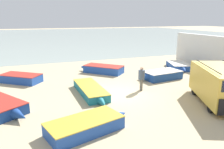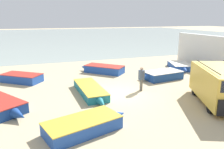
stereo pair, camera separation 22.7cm
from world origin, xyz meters
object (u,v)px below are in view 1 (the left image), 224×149
(fisherman_0, at_px, (141,76))
(fisherman_1, at_px, (209,72))
(fishing_rowboat_0, at_px, (102,69))
(fishing_rowboat_5, at_px, (161,75))
(fishing_rowboat_1, at_px, (91,91))
(fishing_rowboat_2, at_px, (178,66))
(fishing_rowboat_3, at_px, (20,78))
(fishing_rowboat_6, at_px, (87,125))
(parked_van, at_px, (220,84))

(fisherman_0, bearing_deg, fisherman_1, 5.24)
(fishing_rowboat_0, distance_m, fishing_rowboat_5, 5.49)
(fishing_rowboat_1, bearing_deg, fishing_rowboat_5, 102.80)
(fishing_rowboat_1, relative_size, fishing_rowboat_2, 1.33)
(fishing_rowboat_2, bearing_deg, fishing_rowboat_3, -72.10)
(fishing_rowboat_2, height_order, fishing_rowboat_5, fishing_rowboat_5)
(fishing_rowboat_5, distance_m, fishing_rowboat_6, 10.20)
(fisherman_0, bearing_deg, fishing_rowboat_1, -176.01)
(fishing_rowboat_2, bearing_deg, fisherman_0, -35.10)
(fishing_rowboat_5, xyz_separation_m, fisherman_1, (2.48, -2.67, 0.69))
(parked_van, relative_size, fisherman_0, 3.05)
(fishing_rowboat_6, bearing_deg, fishing_rowboat_2, 21.32)
(fishing_rowboat_3, distance_m, fisherman_1, 14.77)
(parked_van, bearing_deg, fishing_rowboat_3, -104.78)
(fishing_rowboat_1, bearing_deg, fisherman_0, 81.32)
(fishing_rowboat_5, relative_size, fishing_rowboat_6, 0.92)
(fishing_rowboat_5, bearing_deg, fishing_rowboat_6, 31.65)
(fishing_rowboat_1, relative_size, fisherman_0, 3.03)
(parked_van, xyz_separation_m, fishing_rowboat_3, (-11.37, 8.96, -0.86))
(fisherman_0, distance_m, fisherman_1, 5.47)
(fishing_rowboat_3, height_order, fishing_rowboat_5, fishing_rowboat_5)
(fishing_rowboat_6, xyz_separation_m, fisherman_1, (10.43, 3.73, 0.72))
(parked_van, height_order, fishing_rowboat_3, parked_van)
(parked_van, bearing_deg, fishing_rowboat_6, -62.74)
(fishing_rowboat_1, height_order, fisherman_1, fisherman_1)
(fisherman_0, bearing_deg, fishing_rowboat_0, 110.61)
(fishing_rowboat_3, bearing_deg, fishing_rowboat_5, -158.53)
(fishing_rowboat_6, distance_m, fisherman_0, 6.62)
(fishing_rowboat_0, height_order, fisherman_1, fisherman_1)
(parked_van, xyz_separation_m, fishing_rowboat_2, (3.50, 8.51, -0.91))
(fishing_rowboat_3, relative_size, fishing_rowboat_6, 0.86)
(fishing_rowboat_6, xyz_separation_m, fisherman_0, (4.99, 4.29, 0.71))
(parked_van, height_order, fishing_rowboat_5, parked_van)
(fishing_rowboat_3, bearing_deg, fishing_rowboat_1, 171.07)
(fishing_rowboat_5, xyz_separation_m, fishing_rowboat_6, (-7.95, -6.40, -0.03))
(fishing_rowboat_0, bearing_deg, fishing_rowboat_3, 50.07)
(fishing_rowboat_0, relative_size, fishing_rowboat_1, 0.75)
(fisherman_1, bearing_deg, fishing_rowboat_5, 100.70)
(fisherman_0, height_order, fisherman_1, fisherman_1)
(fishing_rowboat_0, bearing_deg, fishing_rowboat_2, -144.26)
(fishing_rowboat_5, bearing_deg, parked_van, 85.49)
(fisherman_1, bearing_deg, fishing_rowboat_2, 44.15)
(fishing_rowboat_1, distance_m, fisherman_1, 9.07)
(fishing_rowboat_2, xyz_separation_m, fisherman_1, (-1.29, -5.33, 0.74))
(parked_van, relative_size, fishing_rowboat_0, 1.34)
(parked_van, relative_size, fishing_rowboat_1, 1.01)
(fishing_rowboat_2, relative_size, fishing_rowboat_3, 1.07)
(fishing_rowboat_2, relative_size, fishing_rowboat_5, 0.99)
(fishing_rowboat_3, height_order, fisherman_1, fisherman_1)
(parked_van, height_order, fishing_rowboat_0, parked_van)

